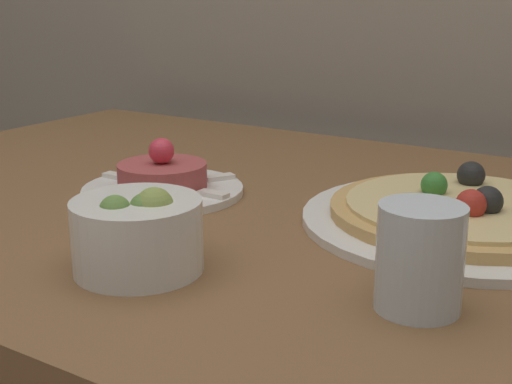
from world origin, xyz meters
name	(u,v)px	position (x,y,z in m)	size (l,w,h in m)	color
dining_table	(270,278)	(0.00, 0.42, 0.67)	(1.34, 0.84, 0.77)	brown
pizza_plate	(463,214)	(0.23, 0.47, 0.79)	(0.36, 0.36, 0.05)	white
tartare_plate	(163,182)	(-0.14, 0.38, 0.79)	(0.21, 0.21, 0.07)	white
small_bowl	(138,233)	(0.01, 0.17, 0.81)	(0.12, 0.12, 0.08)	white
drinking_glass	(420,258)	(0.26, 0.23, 0.82)	(0.07, 0.07, 0.09)	silver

